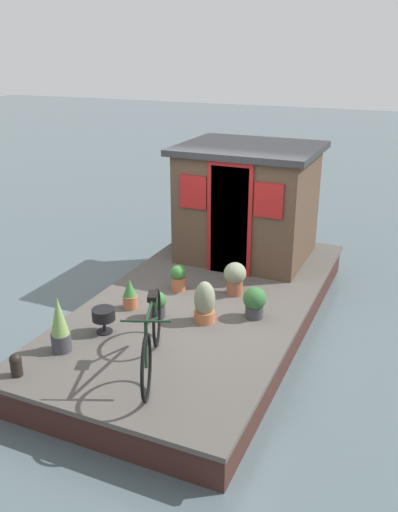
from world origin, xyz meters
The scene contains 13 objects.
ground_plane centered at (0.00, 0.00, 0.00)m, with size 60.00×60.00×0.00m, color #4C5B60.
houseboat_deck centered at (0.00, 0.00, 0.23)m, with size 5.83×2.89×0.46m.
houseboat_cabin centered at (1.80, 0.00, 1.41)m, with size 1.89×2.21×1.87m.
bicycle centered at (-1.91, -0.19, 0.85)m, with size 1.64×0.75×0.84m.
potted_plant_fern centered at (0.06, 0.45, 0.66)m, with size 0.23×0.23×0.39m.
potted_plant_lavender centered at (-0.67, -0.29, 0.72)m, with size 0.27×0.27×0.56m.
potted_plant_succulent centered at (-2.01, 0.97, 0.79)m, with size 0.23×0.23×0.70m.
potted_plant_geranium centered at (0.27, -0.36, 0.73)m, with size 0.32×0.32×0.48m.
potted_plant_ivy centered at (-0.82, 0.32, 0.65)m, with size 0.24×0.24×0.36m.
potted_plant_basil centered at (-0.30, -0.84, 0.69)m, with size 0.31×0.31×0.42m.
potted_plant_rosemary centered at (-0.73, 0.79, 0.66)m, with size 0.20×0.20×0.43m.
charcoal_grill centered at (-1.44, 0.75, 0.69)m, with size 0.29×0.29×0.32m.
mooring_bollard centered at (-2.63, 1.10, 0.60)m, with size 0.13×0.13×0.27m.
Camera 1 is at (-6.42, -2.73, 3.82)m, focal length 37.90 mm.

